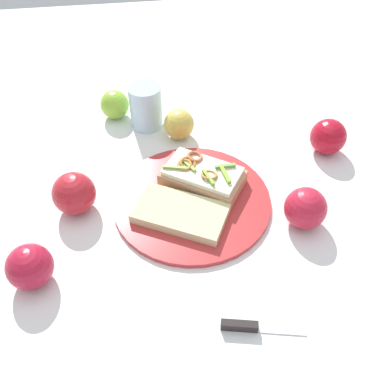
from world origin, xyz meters
The scene contains 12 objects.
ground_plane centered at (0.00, 0.00, 0.00)m, with size 2.00×2.00×0.00m, color white.
plate centered at (0.00, 0.00, 0.01)m, with size 0.31×0.31×0.01m, color #B73032.
sandwich centered at (0.04, -0.03, 0.03)m, with size 0.17×0.18×0.05m.
bread_slice_side centered at (-0.04, 0.03, 0.02)m, with size 0.17×0.09×0.02m, color beige.
apple_0 centered at (-0.14, 0.29, 0.04)m, with size 0.08×0.08×0.08m, color #AB1830.
apple_1 centered at (-0.08, -0.20, 0.04)m, with size 0.08×0.08×0.08m, color #BB1D33.
apple_2 centered at (0.31, 0.14, 0.03)m, with size 0.07×0.07×0.07m, color #89BB34.
apple_3 centered at (0.02, 0.22, 0.04)m, with size 0.08×0.08×0.08m, color #B01F29.
apple_4 centered at (0.12, -0.32, 0.04)m, with size 0.08×0.08×0.08m, color #AF1022.
apple_5 centered at (0.21, 0.00, 0.03)m, with size 0.07×0.07×0.07m, color gold.
drinking_glass centered at (0.27, 0.07, 0.05)m, with size 0.08×0.08×0.10m, color #B0D5E7.
knife centered at (-0.28, -0.05, 0.01)m, with size 0.04×0.13×0.02m.
Camera 1 is at (-0.56, 0.08, 0.62)m, focal length 39.23 mm.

